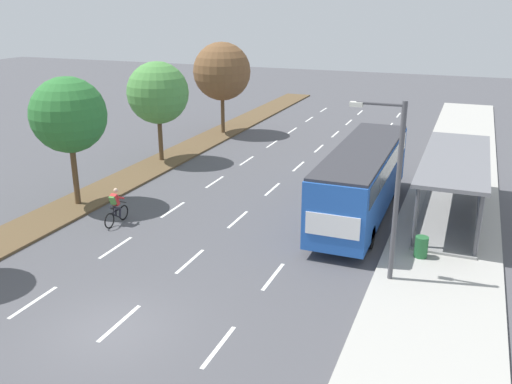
% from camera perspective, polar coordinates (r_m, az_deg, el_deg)
% --- Properties ---
extents(ground_plane, '(140.00, 140.00, 0.00)m').
position_cam_1_polar(ground_plane, '(18.36, -14.64, -13.58)').
color(ground_plane, '#4C4C51').
extents(median_strip, '(2.60, 52.00, 0.12)m').
position_cam_1_polar(median_strip, '(38.12, -7.35, 4.24)').
color(median_strip, brown).
rests_on(median_strip, ground).
extents(sidewalk_right, '(4.50, 52.00, 0.15)m').
position_cam_1_polar(sidewalk_right, '(33.62, 19.92, 1.23)').
color(sidewalk_right, '#ADAAA3').
rests_on(sidewalk_right, ground).
extents(lane_divider_left, '(0.14, 45.15, 0.01)m').
position_cam_1_polar(lane_divider_left, '(33.54, -2.53, 2.22)').
color(lane_divider_left, white).
rests_on(lane_divider_left, ground).
extents(lane_divider_center, '(0.14, 45.15, 0.01)m').
position_cam_1_polar(lane_divider_center, '(32.33, 3.15, 1.56)').
color(lane_divider_center, white).
rests_on(lane_divider_center, ground).
extents(lane_divider_right, '(0.14, 45.15, 0.01)m').
position_cam_1_polar(lane_divider_right, '(31.46, 9.20, 0.83)').
color(lane_divider_right, white).
rests_on(lane_divider_right, ground).
extents(bus_shelter, '(2.90, 9.89, 2.86)m').
position_cam_1_polar(bus_shelter, '(27.18, 20.32, 1.07)').
color(bus_shelter, gray).
rests_on(bus_shelter, sidewalk_right).
extents(bus, '(2.54, 11.29, 3.37)m').
position_cam_1_polar(bus, '(26.25, 10.93, 1.77)').
color(bus, '#2356B2').
rests_on(bus, ground).
extents(cyclist, '(0.46, 1.82, 1.71)m').
position_cam_1_polar(cyclist, '(26.03, -14.30, -1.60)').
color(cyclist, black).
rests_on(cyclist, ground).
extents(median_tree_second, '(3.64, 3.64, 6.32)m').
position_cam_1_polar(median_tree_second, '(28.01, -18.82, 7.53)').
color(median_tree_second, brown).
rests_on(median_tree_second, median_strip).
extents(median_tree_third, '(3.82, 3.82, 6.20)m').
position_cam_1_polar(median_tree_third, '(35.07, -10.12, 10.05)').
color(median_tree_third, brown).
rests_on(median_tree_third, median_strip).
extents(median_tree_fourth, '(4.32, 4.32, 6.83)m').
position_cam_1_polar(median_tree_fourth, '(42.34, -3.54, 12.33)').
color(median_tree_fourth, brown).
rests_on(median_tree_fourth, median_strip).
extents(streetlight, '(1.91, 0.24, 6.50)m').
position_cam_1_polar(streetlight, '(19.58, 13.97, 1.18)').
color(streetlight, '#4C4C51').
rests_on(streetlight, sidewalk_right).
extents(trash_bin, '(0.52, 0.52, 0.85)m').
position_cam_1_polar(trash_bin, '(22.77, 16.71, -5.46)').
color(trash_bin, '#286B38').
rests_on(trash_bin, sidewalk_right).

